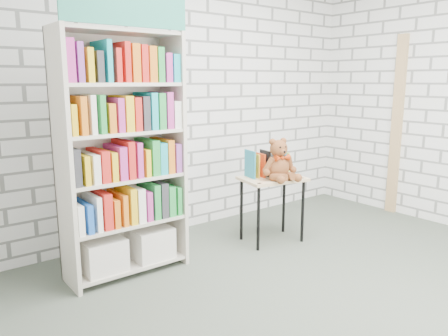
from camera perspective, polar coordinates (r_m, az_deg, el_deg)
ground at (r=3.54m, az=14.94°, el=-15.55°), size 4.50×4.50×0.00m
room_shell at (r=3.17m, az=16.64°, el=14.61°), size 4.52×4.02×2.81m
bookshelf at (r=3.58m, az=-13.12°, el=1.83°), size 0.98×0.38×2.20m
display_table at (r=4.31m, az=6.34°, el=-2.41°), size 0.67×0.53×0.65m
table_books at (r=4.34m, az=5.69°, el=0.63°), size 0.45×0.26×0.25m
teddy_bear at (r=4.18m, az=7.26°, el=0.64°), size 0.36×0.35×0.40m
door_trim at (r=5.58m, az=21.63°, el=5.13°), size 0.05×0.12×2.10m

